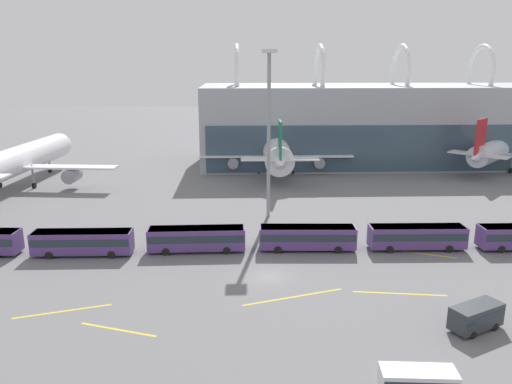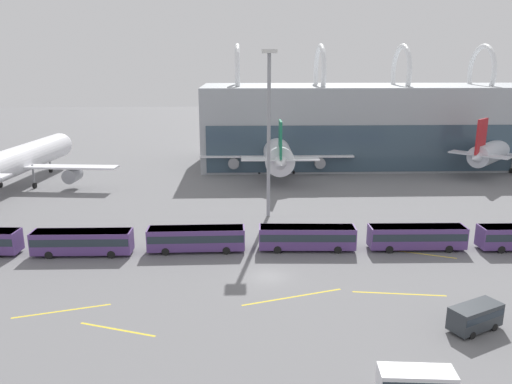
% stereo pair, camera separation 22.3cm
% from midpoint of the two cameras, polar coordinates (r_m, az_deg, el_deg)
% --- Properties ---
extents(ground_plane, '(440.00, 440.00, 0.00)m').
position_cam_midpoint_polar(ground_plane, '(57.99, 1.52, -9.63)').
color(ground_plane, slate).
extents(terminal_building, '(130.65, 25.71, 27.81)m').
position_cam_midpoint_polar(terminal_building, '(132.07, 23.87, 7.22)').
color(terminal_building, '#9EA3A8').
rests_on(terminal_building, ground_plane).
extents(airliner_at_gate_near, '(40.00, 42.00, 13.79)m').
position_cam_midpoint_polar(airliner_at_gate_near, '(107.15, -25.57, 3.23)').
color(airliner_at_gate_near, white).
rests_on(airliner_at_gate_near, ground_plane).
extents(airliner_at_gate_far, '(33.13, 34.58, 13.03)m').
position_cam_midpoint_polar(airliner_at_gate_far, '(109.19, 2.39, 4.79)').
color(airliner_at_gate_far, white).
rests_on(airliner_at_gate_far, ground_plane).
extents(airliner_parked_remote, '(28.73, 29.05, 12.78)m').
position_cam_midpoint_polar(airliner_parked_remote, '(124.04, 26.24, 4.44)').
color(airliner_parked_remote, silver).
rests_on(airliner_parked_remote, ground_plane).
extents(shuttle_bus_1, '(12.48, 2.90, 3.17)m').
position_cam_midpoint_polar(shuttle_bus_1, '(67.10, -19.14, -5.30)').
color(shuttle_bus_1, '#56387A').
rests_on(shuttle_bus_1, ground_plane).
extents(shuttle_bus_2, '(12.51, 2.97, 3.17)m').
position_cam_midpoint_polar(shuttle_bus_2, '(65.05, -6.73, -5.18)').
color(shuttle_bus_2, '#56387A').
rests_on(shuttle_bus_2, ground_plane).
extents(shuttle_bus_3, '(12.56, 3.21, 3.17)m').
position_cam_midpoint_polar(shuttle_bus_3, '(65.38, 5.94, -5.05)').
color(shuttle_bus_3, '#56387A').
rests_on(shuttle_bus_3, ground_plane).
extents(shuttle_bus_4, '(12.50, 2.96, 3.17)m').
position_cam_midpoint_polar(shuttle_bus_4, '(68.53, 17.99, -4.78)').
color(shuttle_bus_4, '#56387A').
rests_on(shuttle_bus_4, ground_plane).
extents(service_van_foreground, '(5.56, 4.20, 2.43)m').
position_cam_midpoint_polar(service_van_foreground, '(51.04, 23.89, -12.79)').
color(service_van_foreground, '#2D3338').
rests_on(service_van_foreground, ground_plane).
extents(service_van_crossing, '(5.67, 2.47, 2.09)m').
position_cam_midpoint_polar(service_van_crossing, '(40.88, 18.02, -19.79)').
color(service_van_crossing, silver).
rests_on(service_van_crossing, ground_plane).
extents(floodlight_mast, '(2.25, 2.25, 25.58)m').
position_cam_midpoint_polar(floodlight_mast, '(76.27, 1.56, 8.75)').
color(floodlight_mast, gray).
rests_on(floodlight_mast, ground_plane).
extents(lane_stripe_0, '(7.48, 2.84, 0.01)m').
position_cam_midpoint_polar(lane_stripe_0, '(49.26, -15.44, -14.91)').
color(lane_stripe_0, yellow).
rests_on(lane_stripe_0, ground_plane).
extents(lane_stripe_1, '(9.72, 1.54, 0.01)m').
position_cam_midpoint_polar(lane_stripe_1, '(56.14, 16.15, -11.11)').
color(lane_stripe_1, yellow).
rests_on(lane_stripe_1, ground_plane).
extents(lane_stripe_2, '(8.96, 2.81, 0.01)m').
position_cam_midpoint_polar(lane_stripe_2, '(54.12, -21.16, -12.57)').
color(lane_stripe_2, yellow).
rests_on(lane_stripe_2, ground_plane).
extents(lane_stripe_3, '(7.21, 3.23, 0.01)m').
position_cam_midpoint_polar(lane_stripe_3, '(67.79, 18.79, -6.74)').
color(lane_stripe_3, yellow).
rests_on(lane_stripe_3, ground_plane).
extents(lane_stripe_4, '(10.80, 3.65, 0.01)m').
position_cam_midpoint_polar(lane_stripe_4, '(53.49, 4.35, -11.88)').
color(lane_stripe_4, yellow).
rests_on(lane_stripe_4, ground_plane).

